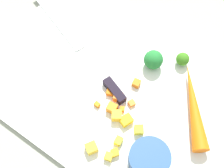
% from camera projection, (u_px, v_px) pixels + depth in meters
% --- Properties ---
extents(ground_plane, '(4.00, 4.00, 0.00)m').
position_uv_depth(ground_plane, '(112.00, 89.00, 0.63)').
color(ground_plane, '#98998A').
extents(cutting_board, '(0.52, 0.37, 0.01)m').
position_uv_depth(cutting_board, '(112.00, 87.00, 0.63)').
color(cutting_board, white).
rests_on(cutting_board, ground_plane).
extents(prep_bowl, '(0.08, 0.08, 0.03)m').
position_uv_depth(prep_bowl, '(149.00, 159.00, 0.54)').
color(prep_bowl, '#2D5287').
rests_on(prep_bowl, cutting_board).
extents(chef_knife, '(0.34, 0.14, 0.02)m').
position_uv_depth(chef_knife, '(89.00, 58.00, 0.64)').
color(chef_knife, silver).
rests_on(chef_knife, cutting_board).
extents(whole_carrot, '(0.13, 0.16, 0.03)m').
position_uv_depth(whole_carrot, '(194.00, 105.00, 0.59)').
color(whole_carrot, orange).
rests_on(whole_carrot, cutting_board).
extents(carrot_dice_0, '(0.02, 0.02, 0.02)m').
position_uv_depth(carrot_dice_0, '(118.00, 97.00, 0.60)').
color(carrot_dice_0, orange).
rests_on(carrot_dice_0, cutting_board).
extents(carrot_dice_1, '(0.01, 0.01, 0.01)m').
position_uv_depth(carrot_dice_1, '(97.00, 104.00, 0.60)').
color(carrot_dice_1, orange).
rests_on(carrot_dice_1, cutting_board).
extents(carrot_dice_2, '(0.02, 0.02, 0.01)m').
position_uv_depth(carrot_dice_2, '(132.00, 103.00, 0.60)').
color(carrot_dice_2, orange).
rests_on(carrot_dice_2, cutting_board).
extents(carrot_dice_3, '(0.02, 0.02, 0.01)m').
position_uv_depth(carrot_dice_3, '(110.00, 92.00, 0.61)').
color(carrot_dice_3, orange).
rests_on(carrot_dice_3, cutting_board).
extents(carrot_dice_4, '(0.02, 0.02, 0.02)m').
position_uv_depth(carrot_dice_4, '(112.00, 108.00, 0.59)').
color(carrot_dice_4, orange).
rests_on(carrot_dice_4, cutting_board).
extents(carrot_dice_5, '(0.02, 0.02, 0.01)m').
position_uv_depth(carrot_dice_5, '(136.00, 83.00, 0.62)').
color(carrot_dice_5, orange).
rests_on(carrot_dice_5, cutting_board).
extents(carrot_dice_6, '(0.01, 0.01, 0.01)m').
position_uv_depth(carrot_dice_6, '(122.00, 109.00, 0.60)').
color(carrot_dice_6, orange).
rests_on(carrot_dice_6, cutting_board).
extents(pepper_dice_0, '(0.03, 0.03, 0.02)m').
position_uv_depth(pepper_dice_0, '(91.00, 148.00, 0.56)').
color(pepper_dice_0, yellow).
rests_on(pepper_dice_0, cutting_board).
extents(pepper_dice_1, '(0.01, 0.02, 0.01)m').
position_uv_depth(pepper_dice_1, '(118.00, 141.00, 0.56)').
color(pepper_dice_1, yellow).
rests_on(pepper_dice_1, cutting_board).
extents(pepper_dice_2, '(0.03, 0.03, 0.02)m').
position_uv_depth(pepper_dice_2, '(117.00, 116.00, 0.58)').
color(pepper_dice_2, yellow).
rests_on(pepper_dice_2, cutting_board).
extents(pepper_dice_3, '(0.02, 0.02, 0.02)m').
position_uv_depth(pepper_dice_3, '(139.00, 130.00, 0.57)').
color(pepper_dice_3, yellow).
rests_on(pepper_dice_3, cutting_board).
extents(pepper_dice_4, '(0.03, 0.03, 0.02)m').
position_uv_depth(pepper_dice_4, '(126.00, 120.00, 0.58)').
color(pepper_dice_4, yellow).
rests_on(pepper_dice_4, cutting_board).
extents(pepper_dice_5, '(0.02, 0.02, 0.01)m').
position_uv_depth(pepper_dice_5, '(115.00, 153.00, 0.56)').
color(pepper_dice_5, yellow).
rests_on(pepper_dice_5, cutting_board).
extents(pepper_dice_6, '(0.02, 0.02, 0.01)m').
position_uv_depth(pepper_dice_6, '(109.00, 157.00, 0.55)').
color(pepper_dice_6, yellow).
rests_on(pepper_dice_6, cutting_board).
extents(broccoli_floret_0, '(0.04, 0.04, 0.04)m').
position_uv_depth(broccoli_floret_0, '(153.00, 60.00, 0.62)').
color(broccoli_floret_0, '#85BE64').
rests_on(broccoli_floret_0, cutting_board).
extents(broccoli_floret_1, '(0.03, 0.03, 0.03)m').
position_uv_depth(broccoli_floret_1, '(183.00, 59.00, 0.63)').
color(broccoli_floret_1, '#83B266').
rests_on(broccoli_floret_1, cutting_board).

